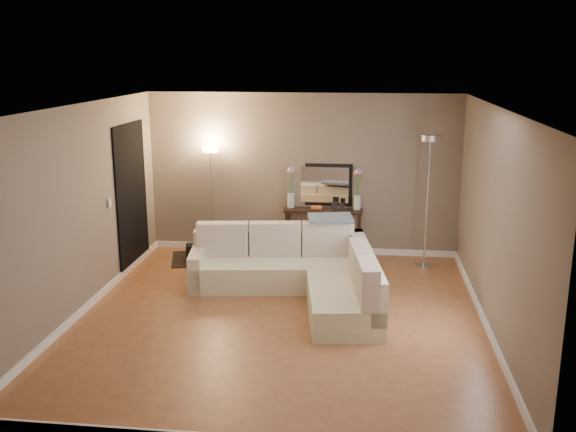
# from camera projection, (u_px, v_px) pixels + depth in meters

# --- Properties ---
(floor) EXTENTS (5.00, 5.50, 0.01)m
(floor) POSITION_uv_depth(u_px,v_px,m) (280.00, 317.00, 8.00)
(floor) COLOR #9C5E38
(floor) RESTS_ON ground
(ceiling) EXTENTS (5.00, 5.50, 0.01)m
(ceiling) POSITION_uv_depth(u_px,v_px,m) (280.00, 106.00, 7.36)
(ceiling) COLOR white
(ceiling) RESTS_ON ground
(wall_back) EXTENTS (5.00, 0.02, 2.60)m
(wall_back) POSITION_uv_depth(u_px,v_px,m) (303.00, 174.00, 10.33)
(wall_back) COLOR #786A5C
(wall_back) RESTS_ON ground
(wall_front) EXTENTS (5.00, 0.02, 2.60)m
(wall_front) POSITION_uv_depth(u_px,v_px,m) (234.00, 302.00, 5.02)
(wall_front) COLOR #786A5C
(wall_front) RESTS_ON ground
(wall_left) EXTENTS (0.02, 5.50, 2.60)m
(wall_left) POSITION_uv_depth(u_px,v_px,m) (80.00, 210.00, 7.97)
(wall_left) COLOR #786A5C
(wall_left) RESTS_ON ground
(wall_right) EXTENTS (0.02, 5.50, 2.60)m
(wall_right) POSITION_uv_depth(u_px,v_px,m) (496.00, 222.00, 7.38)
(wall_right) COLOR #786A5C
(wall_right) RESTS_ON ground
(baseboard_back) EXTENTS (5.00, 0.03, 0.10)m
(baseboard_back) POSITION_uv_depth(u_px,v_px,m) (302.00, 249.00, 10.62)
(baseboard_back) COLOR white
(baseboard_back) RESTS_ON ground
(baseboard_left) EXTENTS (0.03, 5.50, 0.10)m
(baseboard_left) POSITION_uv_depth(u_px,v_px,m) (90.00, 304.00, 8.27)
(baseboard_left) COLOR white
(baseboard_left) RESTS_ON ground
(baseboard_right) EXTENTS (0.03, 5.50, 0.10)m
(baseboard_right) POSITION_uv_depth(u_px,v_px,m) (485.00, 323.00, 7.69)
(baseboard_right) COLOR white
(baseboard_right) RESTS_ON ground
(doorway) EXTENTS (0.02, 1.20, 2.20)m
(doorway) POSITION_uv_depth(u_px,v_px,m) (132.00, 197.00, 9.65)
(doorway) COLOR black
(doorway) RESTS_ON ground
(switch_plate) EXTENTS (0.02, 0.08, 0.12)m
(switch_plate) POSITION_uv_depth(u_px,v_px,m) (110.00, 203.00, 8.81)
(switch_plate) COLOR white
(switch_plate) RESTS_ON ground
(sectional_sofa) EXTENTS (2.75, 2.44, 0.86)m
(sectional_sofa) POSITION_uv_depth(u_px,v_px,m) (302.00, 272.00, 8.67)
(sectional_sofa) COLOR #EFEBC1
(sectional_sofa) RESTS_ON floor
(throw_blanket) EXTENTS (0.68, 0.47, 0.08)m
(throw_blanket) POSITION_uv_depth(u_px,v_px,m) (330.00, 218.00, 9.11)
(throw_blanket) COLOR slate
(throw_blanket) RESTS_ON sectional_sofa
(console_table) EXTENTS (1.26, 0.36, 0.77)m
(console_table) POSITION_uv_depth(u_px,v_px,m) (318.00, 229.00, 10.36)
(console_table) COLOR black
(console_table) RESTS_ON floor
(leaning_mirror) EXTENTS (0.89, 0.06, 0.69)m
(leaning_mirror) POSITION_uv_depth(u_px,v_px,m) (325.00, 185.00, 10.33)
(leaning_mirror) COLOR black
(leaning_mirror) RESTS_ON console_table
(table_decor) EXTENTS (0.53, 0.12, 0.13)m
(table_decor) POSITION_uv_depth(u_px,v_px,m) (323.00, 207.00, 10.22)
(table_decor) COLOR orange
(table_decor) RESTS_ON console_table
(flower_vase_left) EXTENTS (0.14, 0.12, 0.66)m
(flower_vase_left) POSITION_uv_depth(u_px,v_px,m) (291.00, 190.00, 10.26)
(flower_vase_left) COLOR silver
(flower_vase_left) RESTS_ON console_table
(flower_vase_right) EXTENTS (0.14, 0.12, 0.66)m
(flower_vase_right) POSITION_uv_depth(u_px,v_px,m) (357.00, 192.00, 10.13)
(flower_vase_right) COLOR silver
(flower_vase_right) RESTS_ON console_table
(floor_lamp_lit) EXTENTS (0.30, 0.30, 1.74)m
(floor_lamp_lit) POSITION_uv_depth(u_px,v_px,m) (211.00, 179.00, 10.31)
(floor_lamp_lit) COLOR silver
(floor_lamp_lit) RESTS_ON floor
(floor_lamp_unlit) EXTENTS (0.31, 0.31, 2.04)m
(floor_lamp_unlit) POSITION_uv_depth(u_px,v_px,m) (429.00, 175.00, 9.53)
(floor_lamp_unlit) COLOR silver
(floor_lamp_unlit) RESTS_ON floor
(charcoal_rug) EXTENTS (1.32, 1.12, 0.02)m
(charcoal_rug) POSITION_uv_depth(u_px,v_px,m) (208.00, 258.00, 10.28)
(charcoal_rug) COLOR black
(charcoal_rug) RESTS_ON floor
(black_bag) EXTENTS (0.37, 0.30, 0.21)m
(black_bag) POSITION_uv_depth(u_px,v_px,m) (196.00, 251.00, 10.13)
(black_bag) COLOR black
(black_bag) RESTS_ON charcoal_rug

